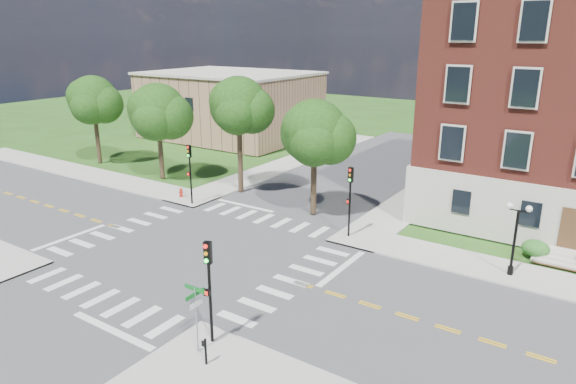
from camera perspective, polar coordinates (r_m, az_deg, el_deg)
The scene contains 19 objects.
ground at distance 33.22m, azimuth -10.15°, elevation -6.55°, with size 160.00×160.00×0.00m, color #264914.
road_ew at distance 33.22m, azimuth -10.15°, elevation -6.55°, with size 90.00×12.00×0.01m, color #3D3D3F.
road_ns at distance 33.22m, azimuth -10.15°, elevation -6.54°, with size 12.00×90.00×0.01m, color #3D3D3F.
sidewalk_ne at distance 39.77m, azimuth 22.99°, elevation -3.55°, with size 34.00×34.00×0.12m.
sidewalk_nw at distance 53.84m, azimuth -10.80°, elevation 2.81°, with size 34.00×34.00×0.12m.
crosswalk_east at distance 29.11m, azimuth 0.35°, elevation -9.86°, with size 2.20×10.20×0.02m, color silver, non-canonical shape.
stop_bar_east at distance 30.71m, azimuth 5.99°, elevation -8.44°, with size 0.40×5.50×0.00m, color silver.
secondary_building at distance 68.06m, azimuth -6.40°, elevation 9.64°, with size 20.40×15.40×8.30m.
tree_a at distance 56.72m, azimuth -20.84°, elevation 9.52°, with size 4.92×4.92×9.03m.
tree_b at distance 48.63m, azimuth -14.28°, elevation 8.61°, with size 5.21×5.21×8.86m.
tree_c at distance 43.07m, azimuth -5.51°, elevation 9.52°, with size 4.79×4.79×9.81m.
tree_d at distance 37.42m, azimuth 2.95°, elevation 6.62°, with size 4.81×4.81×8.67m.
traffic_signal_se at distance 22.56m, azimuth -8.77°, elevation -9.55°, with size 0.37×0.44×4.80m.
traffic_signal_ne at distance 34.02m, azimuth 6.90°, elevation -0.09°, with size 0.38×0.46×4.80m.
traffic_signal_nw at distance 41.14m, azimuth -10.85°, elevation 2.80°, with size 0.34×0.38×4.80m.
twin_lamp_west at distance 31.26m, azimuth 23.94°, elevation -4.41°, with size 1.36×0.36×4.23m.
street_sign_pole at distance 22.40m, azimuth -10.21°, elevation -12.38°, with size 1.10×1.10×3.10m.
push_button_post at distance 22.35m, azimuth -9.17°, elevation -16.98°, with size 0.14×0.21×1.20m.
fire_hydrant at distance 43.76m, azimuth -11.80°, elevation -0.09°, with size 0.35×0.35×0.75m.
Camera 1 is at (21.41, -21.63, 13.33)m, focal length 32.00 mm.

